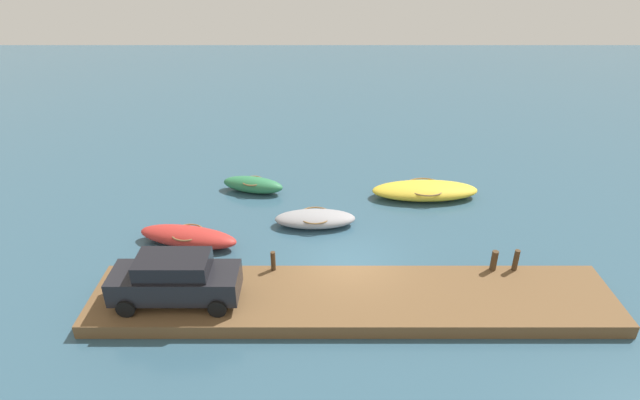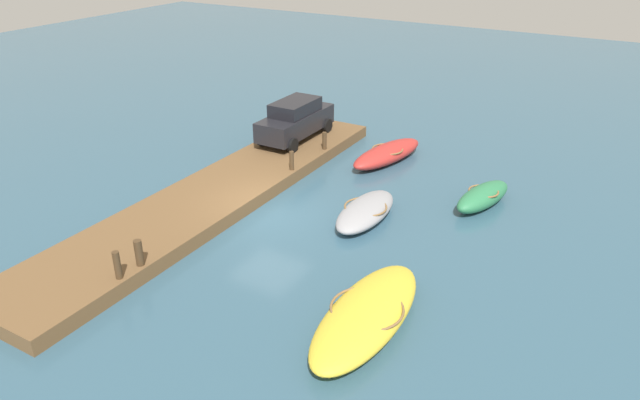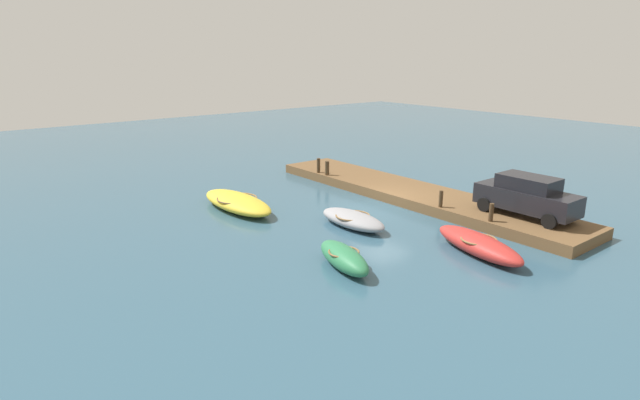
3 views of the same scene
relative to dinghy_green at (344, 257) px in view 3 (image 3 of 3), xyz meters
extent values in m
plane|color=#33566B|center=(4.61, -6.63, -0.41)|extent=(84.00, 84.00, 0.00)
cube|color=brown|center=(4.61, -8.95, -0.15)|extent=(18.74, 3.47, 0.51)
ellipsoid|color=#2D7A4C|center=(0.00, 0.00, -0.01)|extent=(3.34, 1.81, 0.80)
torus|color=olive|center=(0.00, 0.00, 0.21)|extent=(1.37, 1.37, 0.07)
ellipsoid|color=gold|center=(8.68, -0.60, -0.03)|extent=(5.32, 2.02, 0.75)
torus|color=olive|center=(8.68, -0.60, 0.18)|extent=(2.03, 2.03, 0.07)
ellipsoid|color=#B72D28|center=(-2.22, -4.93, -0.02)|extent=(4.58, 2.27, 0.78)
torus|color=olive|center=(-2.22, -4.93, 0.20)|extent=(1.66, 1.66, 0.07)
ellipsoid|color=#939399|center=(3.20, -3.33, -0.07)|extent=(3.69, 1.56, 0.67)
torus|color=olive|center=(3.20, -3.33, 0.11)|extent=(1.59, 1.59, 0.07)
cylinder|color=#47331E|center=(-1.05, -7.46, 0.49)|extent=(0.19, 0.19, 0.79)
cylinder|color=#47331E|center=(1.64, -7.46, 0.50)|extent=(0.18, 0.18, 0.79)
cylinder|color=#47331E|center=(10.05, -7.46, 0.51)|extent=(0.24, 0.24, 0.83)
cylinder|color=#47331E|center=(10.87, -7.46, 0.54)|extent=(0.20, 0.20, 0.87)
cube|color=black|center=(-1.56, -9.29, 0.87)|extent=(4.40, 1.63, 0.90)
cube|color=black|center=(-1.56, -9.29, 1.62)|extent=(2.47, 1.43, 0.60)
cylinder|color=black|center=(-0.03, -8.48, 0.42)|extent=(0.64, 0.22, 0.64)
cylinder|color=black|center=(-0.02, -10.10, 0.42)|extent=(0.64, 0.22, 0.64)
cylinder|color=black|center=(-3.10, -8.48, 0.42)|extent=(0.64, 0.22, 0.64)
cylinder|color=black|center=(-3.10, -10.11, 0.42)|extent=(0.64, 0.22, 0.64)
camera|label=1|loc=(3.43, -23.79, 11.95)|focal=29.29mm
camera|label=2|loc=(20.37, 4.76, 9.61)|focal=33.23mm
camera|label=3|loc=(-12.79, 11.28, 7.04)|focal=28.69mm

